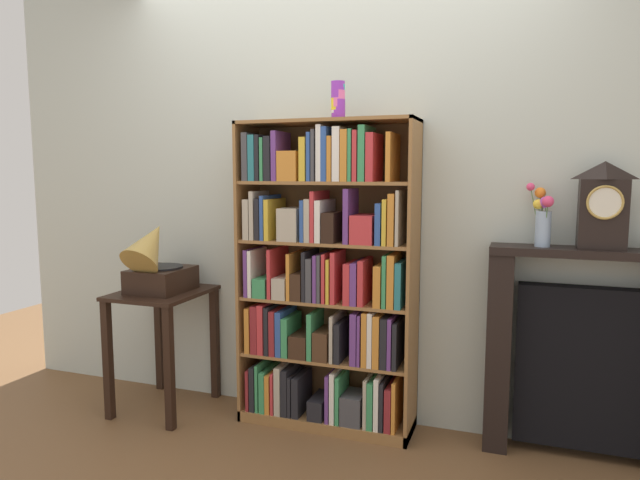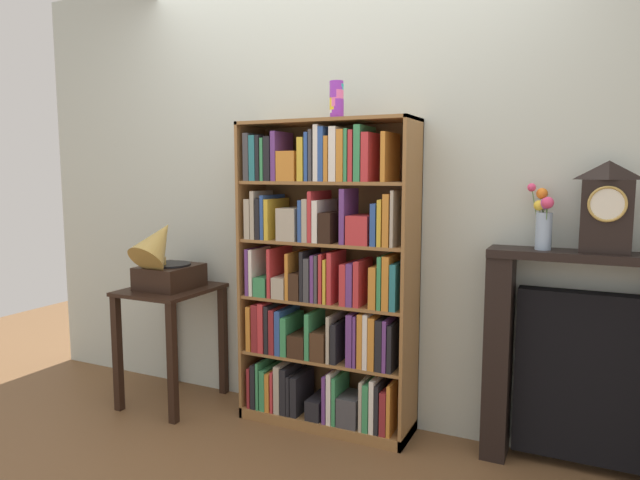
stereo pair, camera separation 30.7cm
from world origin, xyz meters
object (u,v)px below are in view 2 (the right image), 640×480
at_px(side_table_left, 171,317).
at_px(fireplace_mantel, 587,365).
at_px(mantel_clock, 607,207).
at_px(flower_vase, 543,218).
at_px(cup_stack, 337,100).
at_px(bookshelf, 324,285).
at_px(gramophone, 164,260).

relative_size(side_table_left, fireplace_mantel, 0.68).
xyz_separation_m(mantel_clock, flower_vase, (-0.26, 0.01, -0.06)).
distance_m(cup_stack, fireplace_mantel, 1.77).
height_order(fireplace_mantel, flower_vase, flower_vase).
relative_size(cup_stack, mantel_clock, 0.47).
relative_size(mantel_clock, flower_vase, 1.33).
bearing_deg(cup_stack, fireplace_mantel, 4.65).
xyz_separation_m(side_table_left, fireplace_mantel, (2.30, 0.19, -0.01)).
bearing_deg(flower_vase, mantel_clock, -1.72).
bearing_deg(flower_vase, side_table_left, -175.18).
height_order(bookshelf, mantel_clock, bookshelf).
height_order(bookshelf, fireplace_mantel, bookshelf).
xyz_separation_m(bookshelf, mantel_clock, (1.36, 0.06, 0.46)).
distance_m(gramophone, fireplace_mantel, 2.34).
bearing_deg(mantel_clock, gramophone, -174.72).
relative_size(gramophone, flower_vase, 1.52).
bearing_deg(cup_stack, gramophone, -172.81).
relative_size(cup_stack, flower_vase, 0.62).
xyz_separation_m(side_table_left, flower_vase, (2.08, 0.18, 0.67)).
height_order(bookshelf, gramophone, bookshelf).
bearing_deg(bookshelf, fireplace_mantel, 3.21).
xyz_separation_m(bookshelf, gramophone, (-0.98, -0.16, 0.10)).
bearing_deg(fireplace_mantel, flower_vase, -177.24).
bearing_deg(gramophone, cup_stack, 7.19).
relative_size(gramophone, fireplace_mantel, 0.45).
height_order(gramophone, mantel_clock, mantel_clock).
bearing_deg(gramophone, side_table_left, 90.00).
relative_size(bookshelf, side_table_left, 2.36).
xyz_separation_m(cup_stack, side_table_left, (-1.06, -0.09, -1.25)).
height_order(cup_stack, flower_vase, cup_stack).
distance_m(side_table_left, gramophone, 0.37).
relative_size(fireplace_mantel, flower_vase, 3.41).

